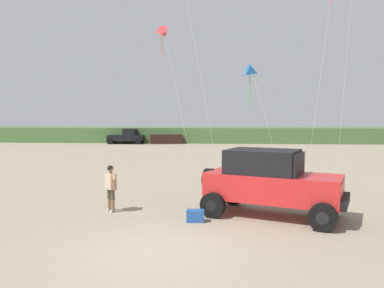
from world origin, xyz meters
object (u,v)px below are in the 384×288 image
(cooler_box, at_px, (195,216))
(distant_sedan, at_px, (166,139))
(jeep, at_px, (271,181))
(distant_pickup, at_px, (127,137))
(kite_pink_ribbon, at_px, (252,72))
(person_watching, at_px, (111,186))
(kite_green_box, at_px, (164,34))

(cooler_box, distance_m, distant_sedan, 37.49)
(jeep, xyz_separation_m, distant_pickup, (-13.99, 35.45, -0.26))
(kite_pink_ribbon, bearing_deg, person_watching, -115.57)
(cooler_box, bearing_deg, kite_pink_ribbon, 75.70)
(jeep, height_order, distant_pickup, jeep)
(kite_green_box, bearing_deg, jeep, -66.47)
(person_watching, xyz_separation_m, distant_sedan, (-3.29, 35.90, -0.34))
(person_watching, relative_size, distant_sedan, 0.40)
(distant_pickup, height_order, kite_green_box, kite_green_box)
(person_watching, relative_size, kite_green_box, 0.17)
(jeep, relative_size, distant_sedan, 1.19)
(kite_pink_ribbon, bearing_deg, distant_sedan, 111.47)
(distant_pickup, xyz_separation_m, kite_pink_ribbon, (14.37, -22.87, 5.46))
(person_watching, height_order, kite_pink_ribbon, kite_pink_ribbon)
(kite_green_box, relative_size, kite_pink_ribbon, 1.37)
(cooler_box, relative_size, kite_green_box, 0.06)
(kite_green_box, bearing_deg, distant_pickup, 110.38)
(jeep, distance_m, person_watching, 5.57)
(person_watching, xyz_separation_m, kite_green_box, (0.02, 12.58, 8.10))
(distant_sedan, bearing_deg, kite_green_box, -92.67)
(distant_pickup, xyz_separation_m, kite_green_box, (8.44, -22.72, 8.10))
(person_watching, xyz_separation_m, cooler_box, (3.07, -1.05, -0.75))
(cooler_box, bearing_deg, distant_pickup, 105.29)
(person_watching, bearing_deg, kite_green_box, 89.91)
(person_watching, bearing_deg, distant_sedan, 95.23)
(kite_green_box, xyz_separation_m, kite_pink_ribbon, (5.93, -0.15, -2.63))
(distant_sedan, bearing_deg, cooler_box, -90.97)
(distant_pickup, bearing_deg, distant_sedan, 6.69)
(jeep, height_order, person_watching, jeep)
(distant_sedan, bearing_deg, kite_pink_ribbon, -79.27)
(jeep, xyz_separation_m, cooler_box, (-2.49, -0.89, -1.01))
(distant_pickup, distance_m, distant_sedan, 5.18)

